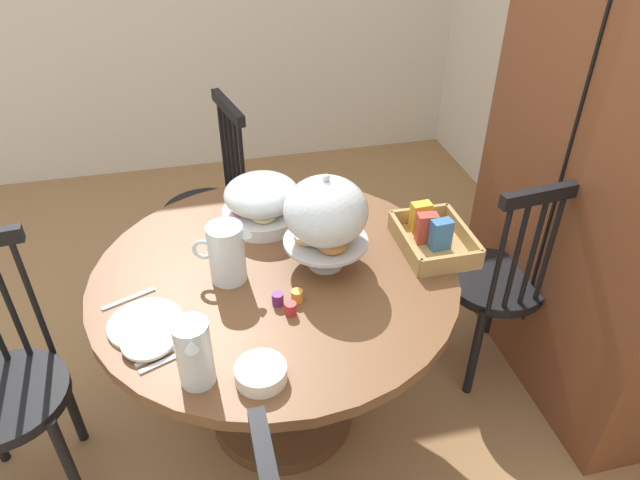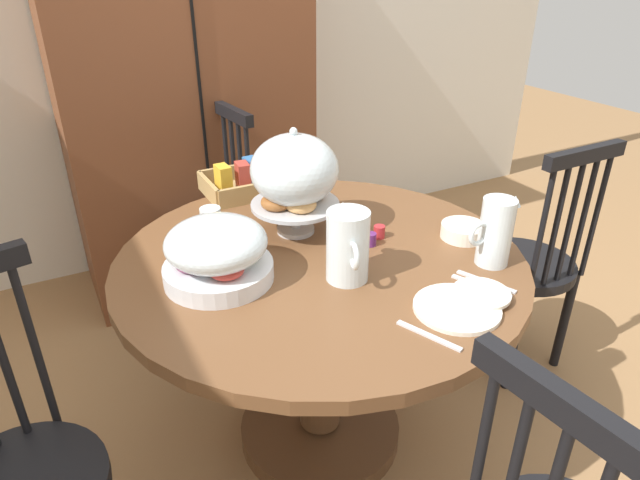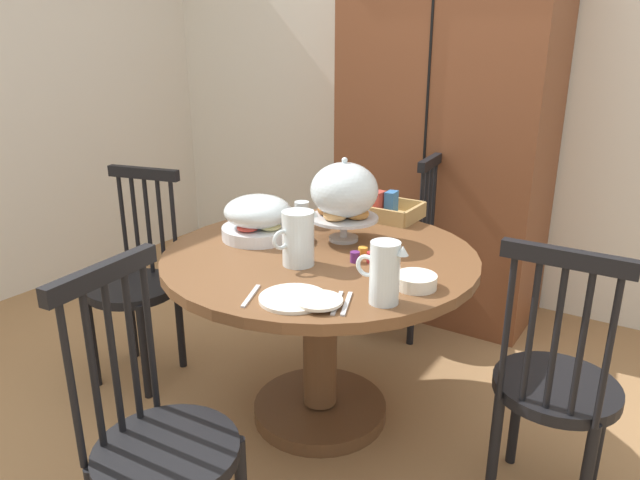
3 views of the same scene
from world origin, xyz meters
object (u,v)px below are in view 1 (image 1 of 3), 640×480
at_px(windsor_chair_near_window, 500,284).
at_px(cereal_basket, 433,236).
at_px(windsor_chair_facing_door, 7,392).
at_px(dining_table, 279,317).
at_px(pastry_stand_with_dome, 327,215).
at_px(windsor_chair_by_cabinet, 211,210).
at_px(china_plate_small, 150,341).
at_px(china_plate_large, 147,323).
at_px(wooden_armoire, 636,160).
at_px(milk_pitcher, 196,355).
at_px(drinking_glass, 328,208).
at_px(fruit_platter_covered, 263,201).
at_px(orange_juice_pitcher, 228,255).
at_px(cereal_bowl, 262,373).

height_order(windsor_chair_near_window, cereal_basket, windsor_chair_near_window).
bearing_deg(windsor_chair_facing_door, dining_table, 94.05).
bearing_deg(windsor_chair_facing_door, pastry_stand_with_dome, 93.26).
xyz_separation_m(windsor_chair_by_cabinet, china_plate_small, (1.15, -0.23, 0.30)).
height_order(windsor_chair_near_window, china_plate_large, windsor_chair_near_window).
bearing_deg(wooden_armoire, windsor_chair_by_cabinet, -120.33).
bearing_deg(pastry_stand_with_dome, wooden_armoire, 91.33).
distance_m(milk_pitcher, china_plate_small, 0.22).
height_order(milk_pitcher, drinking_glass, milk_pitcher).
relative_size(windsor_chair_near_window, china_plate_large, 4.43).
bearing_deg(windsor_chair_by_cabinet, fruit_platter_covered, 17.73).
bearing_deg(china_plate_large, orange_juice_pitcher, 122.21).
xyz_separation_m(windsor_chair_by_cabinet, orange_juice_pitcher, (0.89, 0.03, 0.38)).
bearing_deg(china_plate_large, drinking_glass, 122.73).
distance_m(pastry_stand_with_dome, fruit_platter_covered, 0.37).
distance_m(dining_table, china_plate_large, 0.50).
height_order(windsor_chair_near_window, milk_pitcher, windsor_chair_near_window).
relative_size(china_plate_large, cereal_bowl, 1.57).
relative_size(windsor_chair_near_window, orange_juice_pitcher, 4.84).
xyz_separation_m(windsor_chair_near_window, cereal_bowl, (0.52, -1.02, 0.31)).
xyz_separation_m(windsor_chair_by_cabinet, cereal_basket, (0.87, 0.74, 0.33)).
relative_size(dining_table, windsor_chair_facing_door, 1.25).
distance_m(fruit_platter_covered, cereal_basket, 0.63).
height_order(windsor_chair_facing_door, fruit_platter_covered, windsor_chair_facing_door).
bearing_deg(dining_table, windsor_chair_near_window, 94.45).
bearing_deg(orange_juice_pitcher, cereal_bowl, 5.06).
bearing_deg(dining_table, windsor_chair_by_cabinet, -168.69).
distance_m(windsor_chair_facing_door, china_plate_small, 0.62).
distance_m(pastry_stand_with_dome, china_plate_small, 0.66).
xyz_separation_m(orange_juice_pitcher, cereal_basket, (-0.02, 0.71, -0.05)).
bearing_deg(china_plate_large, windsor_chair_by_cabinet, 167.42).
height_order(pastry_stand_with_dome, drinking_glass, pastry_stand_with_dome).
bearing_deg(cereal_basket, drinking_glass, -125.94).
distance_m(orange_juice_pitcher, china_plate_small, 0.37).
xyz_separation_m(wooden_armoire, milk_pitcher, (0.44, -1.58, -0.15)).
xyz_separation_m(windsor_chair_near_window, pastry_stand_with_dome, (0.07, -0.73, 0.48)).
height_order(wooden_armoire, drinking_glass, wooden_armoire).
height_order(fruit_platter_covered, drinking_glass, fruit_platter_covered).
xyz_separation_m(dining_table, china_plate_small, (0.26, -0.40, 0.23)).
xyz_separation_m(milk_pitcher, cereal_basket, (-0.43, 0.84, -0.05)).
bearing_deg(dining_table, orange_juice_pitcher, -88.56).
relative_size(windsor_chair_by_cabinet, orange_juice_pitcher, 4.84).
relative_size(dining_table, china_plate_large, 5.53).
xyz_separation_m(windsor_chair_near_window, windsor_chair_facing_door, (0.13, -1.81, 0.00)).
bearing_deg(drinking_glass, wooden_armoire, 77.89).
xyz_separation_m(windsor_chair_facing_door, pastry_stand_with_dome, (-0.06, 1.08, 0.48)).
distance_m(fruit_platter_covered, milk_pitcher, 0.78).
relative_size(pastry_stand_with_dome, drinking_glass, 3.13).
xyz_separation_m(windsor_chair_facing_door, china_plate_small, (0.19, 0.50, 0.30)).
bearing_deg(windsor_chair_facing_door, orange_juice_pitcher, 94.58).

